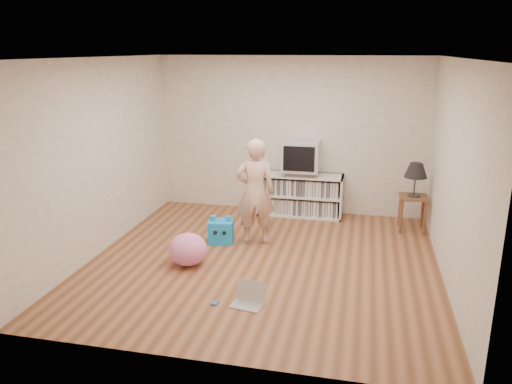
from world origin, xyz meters
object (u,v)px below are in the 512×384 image
Objects in this scene: plush_blue at (221,231)px; plush_pink at (188,249)px; crt_tv at (301,156)px; person at (255,192)px; dvd_deck at (301,173)px; laptop at (249,298)px; side_table at (413,205)px; table_lamp at (416,171)px; media_unit at (300,195)px.

plush_blue is 0.86m from plush_pink.
person reaches higher than crt_tv.
person is 0.77m from plush_blue.
dvd_deck is 3.23m from laptop.
dvd_deck reaches higher than side_table.
laptop is at bearing -124.49° from side_table.
plush_pink is (-2.92, -1.95, -0.73)m from table_lamp.
plush_pink reaches higher than plush_blue.
side_table is 3.40m from laptop.
laptop is at bearing -92.45° from crt_tv.
person is 3.07× the size of plush_pink.
plush_pink is at bearing -146.27° from side_table.
crt_tv is at bearing 48.84° from plush_blue.
plush_blue is (-0.94, -1.48, -0.85)m from crt_tv.
crt_tv reaches higher than dvd_deck.
table_lamp is at bearing 33.73° from plush_pink.
media_unit is 0.67m from crt_tv.
laptop is (-1.91, -2.78, -0.35)m from side_table.
plush_pink is at bearing -112.32° from plush_blue.
dvd_deck is at bearing 168.25° from table_lamp.
side_table is at bearing -11.75° from dvd_deck.
media_unit is at bearing 90.00° from crt_tv.
media_unit is at bearing 90.00° from dvd_deck.
person reaches higher than side_table.
laptop is (-1.91, -2.78, -0.88)m from table_lamp.
table_lamp is 1.36× the size of laptop.
laptop is at bearing -124.49° from table_lamp.
dvd_deck reaches higher than laptop.
plush_blue is at bearing 76.44° from plush_pink.
table_lamp is at bearing 0.00° from side_table.
table_lamp is at bearing 64.90° from laptop.
crt_tv reaches higher than plush_blue.
person is at bearing -155.55° from table_lamp.
laptop is (-0.13, -3.17, -0.29)m from media_unit.
person is at bearing -108.37° from crt_tv.
side_table is at bearing 13.55° from plush_blue.
media_unit is 2.60m from plush_pink.
table_lamp is (1.78, -0.39, 0.59)m from media_unit.
laptop is at bearing -92.45° from dvd_deck.
table_lamp reaches higher than laptop.
plush_pink is (-0.20, -0.83, 0.04)m from plush_blue.
plush_pink is at bearing 41.43° from person.
plush_blue is at bearing -122.34° from dvd_deck.
media_unit is 2.82× the size of plush_pink.
dvd_deck reaches higher than plush_blue.
dvd_deck is 1.85m from plush_blue.
table_lamp is at bearing -11.75° from dvd_deck.
plush_pink is (-0.68, -0.93, -0.55)m from person.
person is (-0.46, -1.38, -0.26)m from crt_tv.
plush_pink is (-1.14, -2.34, -0.14)m from media_unit.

